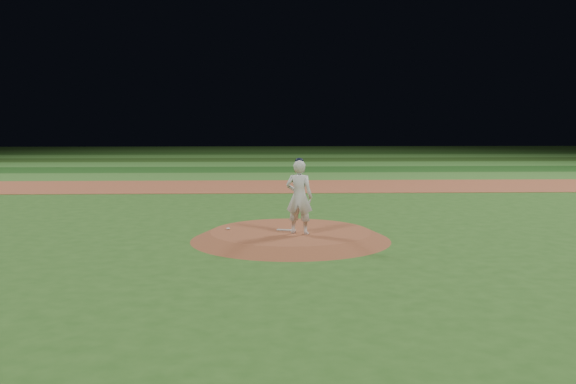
{
  "coord_description": "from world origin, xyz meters",
  "views": [
    {
      "loc": [
        -0.69,
        -17.39,
        3.33
      ],
      "look_at": [
        0.0,
        2.0,
        1.1
      ],
      "focal_mm": 40.0,
      "sensor_mm": 36.0,
      "label": 1
    }
  ],
  "objects_px": {
    "rosin_bag": "(228,229)",
    "pitchers_mound": "(291,235)",
    "pitching_rubber": "(286,230)",
    "pitcher_on_mound": "(299,197)"
  },
  "relations": [
    {
      "from": "rosin_bag",
      "to": "pitchers_mound",
      "type": "bearing_deg",
      "value": -8.42
    },
    {
      "from": "pitching_rubber",
      "to": "pitcher_on_mound",
      "type": "height_order",
      "value": "pitcher_on_mound"
    },
    {
      "from": "rosin_bag",
      "to": "pitcher_on_mound",
      "type": "height_order",
      "value": "pitcher_on_mound"
    },
    {
      "from": "pitchers_mound",
      "to": "rosin_bag",
      "type": "distance_m",
      "value": 1.76
    },
    {
      "from": "pitchers_mound",
      "to": "rosin_bag",
      "type": "bearing_deg",
      "value": 171.58
    },
    {
      "from": "pitchers_mound",
      "to": "pitching_rubber",
      "type": "distance_m",
      "value": 0.19
    },
    {
      "from": "rosin_bag",
      "to": "pitcher_on_mound",
      "type": "distance_m",
      "value": 2.28
    },
    {
      "from": "pitchers_mound",
      "to": "pitching_rubber",
      "type": "height_order",
      "value": "pitching_rubber"
    },
    {
      "from": "pitchers_mound",
      "to": "pitcher_on_mound",
      "type": "distance_m",
      "value": 1.23
    },
    {
      "from": "pitching_rubber",
      "to": "rosin_bag",
      "type": "xyz_separation_m",
      "value": [
        -1.61,
        0.2,
        0.02
      ]
    }
  ]
}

